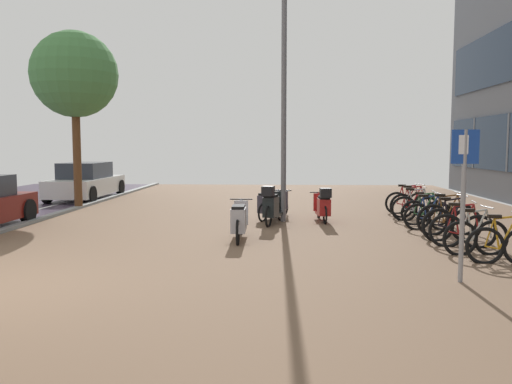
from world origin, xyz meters
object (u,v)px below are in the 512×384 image
(bicycle_rack_08, at_px, (413,205))
(scooter_mid, at_px, (239,221))
(bicycle_rack_03, at_px, (452,224))
(bicycle_rack_00, at_px, (504,245))
(bicycle_rack_09, at_px, (408,203))
(bicycle_rack_05, at_px, (429,216))
(bicycle_rack_06, at_px, (425,212))
(parking_sign, at_px, (464,188))
(bicycle_rack_04, at_px, (447,219))
(lamp_post, at_px, (284,85))
(street_tree, at_px, (75,75))
(scooter_near, at_px, (273,206))
(bicycle_rack_01, at_px, (476,237))
(bicycle_rack_02, at_px, (462,230))
(scooter_far, at_px, (271,205))
(bicycle_rack_07, at_px, (416,208))
(parked_car_far, at_px, (86,182))
(scooter_extra, at_px, (323,206))

(bicycle_rack_08, relative_size, scooter_mid, 0.74)
(bicycle_rack_03, bearing_deg, scooter_mid, -177.50)
(bicycle_rack_00, bearing_deg, bicycle_rack_09, 90.47)
(bicycle_rack_03, height_order, bicycle_rack_09, bicycle_rack_03)
(bicycle_rack_05, xyz_separation_m, bicycle_rack_06, (0.10, 0.72, -0.00))
(bicycle_rack_00, distance_m, scooter_mid, 5.14)
(parking_sign, bearing_deg, bicycle_rack_04, 74.91)
(bicycle_rack_04, height_order, bicycle_rack_05, bicycle_rack_04)
(bicycle_rack_03, bearing_deg, lamp_post, 143.83)
(bicycle_rack_08, bearing_deg, street_tree, 171.31)
(bicycle_rack_04, relative_size, scooter_near, 0.81)
(bicycle_rack_00, xyz_separation_m, scooter_mid, (-4.75, 1.97, 0.10))
(scooter_mid, relative_size, lamp_post, 0.28)
(bicycle_rack_01, height_order, bicycle_rack_08, bicycle_rack_08)
(bicycle_rack_03, bearing_deg, bicycle_rack_05, 92.77)
(bicycle_rack_01, bearing_deg, bicycle_rack_02, 89.54)
(scooter_near, bearing_deg, scooter_far, 94.22)
(bicycle_rack_01, distance_m, bicycle_rack_07, 4.35)
(scooter_near, distance_m, scooter_mid, 2.39)
(bicycle_rack_00, bearing_deg, lamp_post, 128.15)
(bicycle_rack_06, bearing_deg, parked_car_far, 151.60)
(bicycle_rack_01, distance_m, scooter_extra, 4.78)
(bicycle_rack_00, relative_size, scooter_extra, 0.77)
(scooter_mid, height_order, scooter_extra, scooter_extra)
(scooter_near, xyz_separation_m, lamp_post, (0.28, 0.56, 3.16))
(parked_car_far, relative_size, lamp_post, 0.65)
(bicycle_rack_04, distance_m, scooter_extra, 3.28)
(bicycle_rack_05, relative_size, scooter_extra, 0.77)
(bicycle_rack_01, height_order, bicycle_rack_02, bicycle_rack_02)
(bicycle_rack_09, relative_size, scooter_mid, 0.71)
(bicycle_rack_03, height_order, parking_sign, parking_sign)
(bicycle_rack_05, height_order, bicycle_rack_08, bicycle_rack_08)
(parking_sign, bearing_deg, bicycle_rack_08, 81.30)
(bicycle_rack_07, bearing_deg, bicycle_rack_03, -89.71)
(bicycle_rack_06, xyz_separation_m, scooter_mid, (-4.62, -2.37, 0.10))
(bicycle_rack_05, bearing_deg, bicycle_rack_01, -89.38)
(scooter_near, height_order, parking_sign, parking_sign)
(parking_sign, bearing_deg, bicycle_rack_06, 79.68)
(bicycle_rack_09, bearing_deg, bicycle_rack_01, -91.49)
(scooter_extra, bearing_deg, scooter_near, -158.83)
(bicycle_rack_04, xyz_separation_m, parked_car_far, (-11.33, 7.52, 0.29))
(bicycle_rack_00, height_order, bicycle_rack_07, bicycle_rack_07)
(bicycle_rack_09, bearing_deg, bicycle_rack_08, -91.63)
(bicycle_rack_00, xyz_separation_m, bicycle_rack_09, (-0.05, 6.52, 0.01))
(bicycle_rack_02, relative_size, scooter_extra, 0.78)
(bicycle_rack_06, xyz_separation_m, parking_sign, (-1.02, -5.59, 1.09))
(scooter_near, bearing_deg, bicycle_rack_07, 11.75)
(bicycle_rack_04, distance_m, parking_sign, 4.42)
(bicycle_rack_09, bearing_deg, scooter_far, -162.45)
(bicycle_rack_07, xyz_separation_m, street_tree, (-10.28, 2.31, 3.94))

